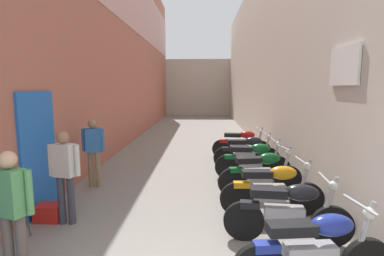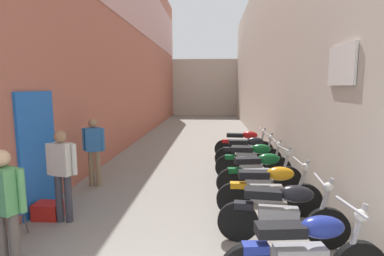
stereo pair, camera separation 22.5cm
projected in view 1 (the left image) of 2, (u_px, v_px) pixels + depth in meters
The scene contains 16 objects.
ground_plane at pixel (192, 148), 11.03m from camera, with size 38.28×38.28×0.00m, color gray.
building_left at pixel (128, 41), 12.50m from camera, with size 0.45×22.28×8.35m.
building_right at pixel (259, 58), 12.44m from camera, with size 0.45×22.28×6.96m.
building_far_end at pixel (198, 87), 24.72m from camera, with size 8.15×2.00×4.48m, color beige.
motorcycle_nearest at pixel (315, 249), 3.26m from camera, with size 1.85×0.58×1.04m.
motorcycle_second at pixel (288, 211), 4.28m from camera, with size 1.85×0.58×1.04m.
motorcycle_third at pixel (273, 188), 5.24m from camera, with size 1.85×0.58×1.04m.
motorcycle_fourth at pixel (261, 172), 6.26m from camera, with size 1.84×0.58×1.04m.
motorcycle_fifth at pixel (253, 160), 7.29m from camera, with size 1.85×0.58×1.04m.
motorcycle_sixth at pixel (247, 151), 8.25m from camera, with size 1.85×0.58×1.04m.
motorcycle_seventh at pixel (242, 143), 9.39m from camera, with size 1.85×0.58×1.04m.
pedestrian_by_doorway at pixel (12, 207), 3.38m from camera, with size 0.52×0.31×1.57m.
pedestrian_mid_alley at pixel (65, 171), 4.85m from camera, with size 0.52×0.27×1.57m.
pedestrian_further_down at pixel (93, 148), 6.69m from camera, with size 0.52×0.31×1.57m.
plastic_crate at pixel (50, 212), 5.07m from camera, with size 0.44×0.32×0.28m, color red.
umbrella_leaning at pixel (20, 198), 4.28m from camera, with size 0.20×0.35×0.97m.
Camera 1 is at (0.38, -1.68, 2.28)m, focal length 27.66 mm.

